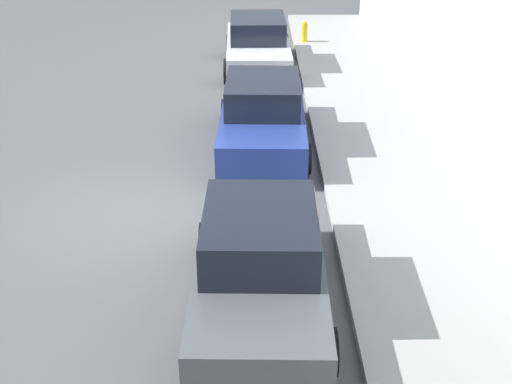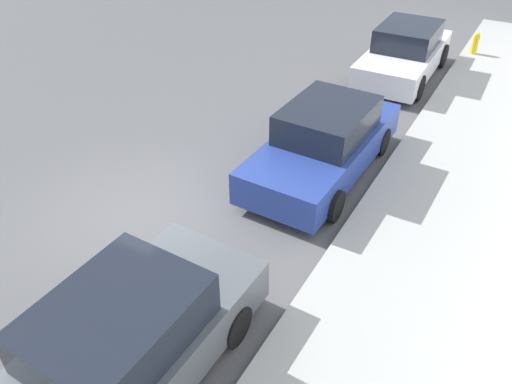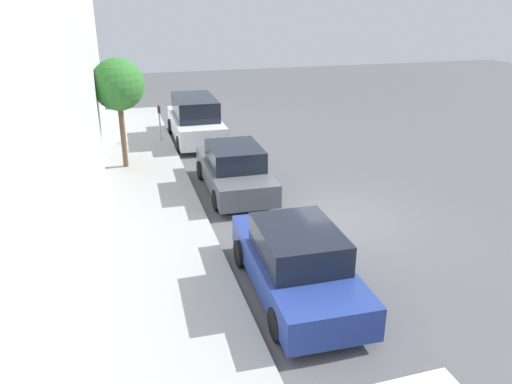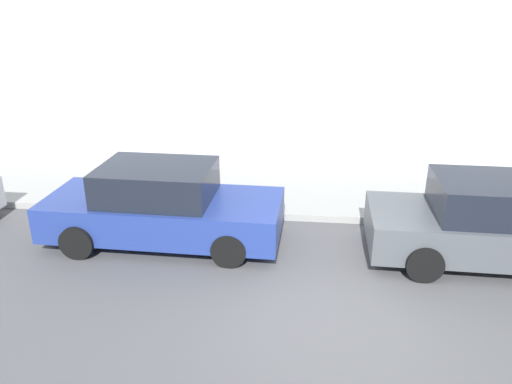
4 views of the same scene
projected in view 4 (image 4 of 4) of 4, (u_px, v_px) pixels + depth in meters
ground_plane at (331, 322)px, 7.36m from camera, size 60.00×60.00×0.00m
sidewalk at (325, 195)px, 11.84m from camera, size 2.75×32.00×0.15m
parked_sedan_second at (497, 224)px, 8.83m from camera, size 1.92×4.54×1.54m
parked_sedan_third at (162, 206)px, 9.57m from camera, size 1.92×4.54×1.54m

